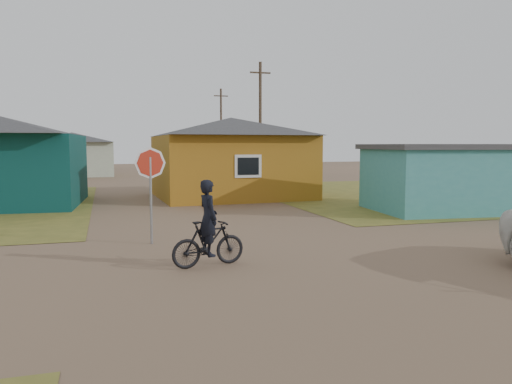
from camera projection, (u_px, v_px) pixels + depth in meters
The scene contains 10 objects.
ground at pixel (277, 266), 10.61m from camera, with size 120.00×120.00×0.00m, color brown.
grass_ne at pixel (441, 192), 27.04m from camera, with size 20.00×18.00×0.00m, color olive.
house_yellow at pixel (231, 156), 24.48m from camera, with size 7.72×6.76×3.90m.
shed_turquoise at pixel (452, 177), 19.43m from camera, with size 6.71×4.93×2.60m.
house_pale_west at pixel (72, 154), 41.09m from camera, with size 7.04×6.15×3.60m.
house_beige_east at pixel (241, 152), 51.43m from camera, with size 6.95×6.05×3.60m.
utility_pole_near at pixel (260, 121), 33.06m from camera, with size 1.40×0.20×8.00m.
utility_pole_far at pixel (221, 129), 48.59m from camera, with size 1.40×0.20×8.00m.
stop_sign at pixel (150, 173), 12.82m from camera, with size 0.82×0.19×2.52m.
cyclist at pixel (208, 235), 10.53m from camera, with size 1.69×0.79×1.85m.
Camera 1 is at (-3.45, -9.84, 2.57)m, focal length 35.00 mm.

